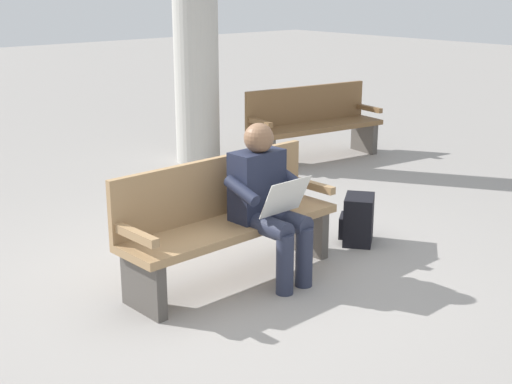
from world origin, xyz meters
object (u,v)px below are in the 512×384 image
object	(u,v)px
support_pillar	(195,22)
person_seated	(267,199)
bench_far	(313,123)
bench_near	(226,219)
backpack	(358,220)

from	to	relation	value
support_pillar	person_seated	bearing A→B (deg)	61.53
bench_far	bench_near	bearing A→B (deg)	42.81
person_seated	support_pillar	xyz separation A→B (m)	(-1.77, -3.26, 1.06)
support_pillar	bench_far	bearing A→B (deg)	144.21
backpack	support_pillar	world-z (taller)	support_pillar
person_seated	support_pillar	world-z (taller)	support_pillar
bench_near	backpack	distance (m)	1.34
backpack	person_seated	bearing A→B (deg)	2.99
backpack	bench_far	xyz separation A→B (m)	(-1.84, -2.36, 0.26)
bench_far	support_pillar	size ratio (longest dim) A/B	0.55
support_pillar	bench_near	bearing A→B (deg)	56.89
backpack	support_pillar	bearing A→B (deg)	-101.88
bench_near	support_pillar	xyz separation A→B (m)	(-1.98, -3.03, 1.23)
person_seated	bench_far	world-z (taller)	person_seated
bench_far	support_pillar	bearing A→B (deg)	-27.90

